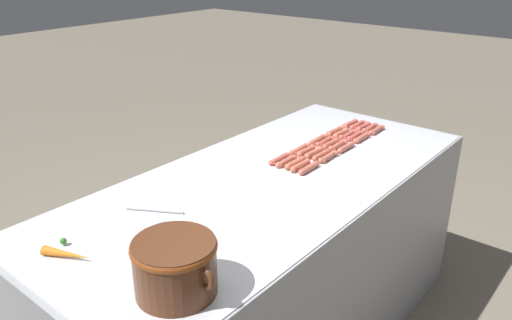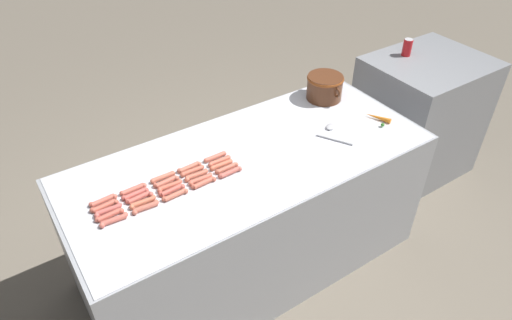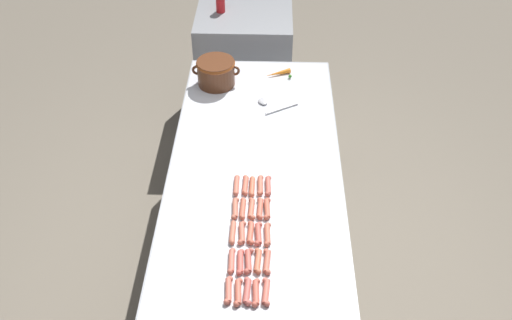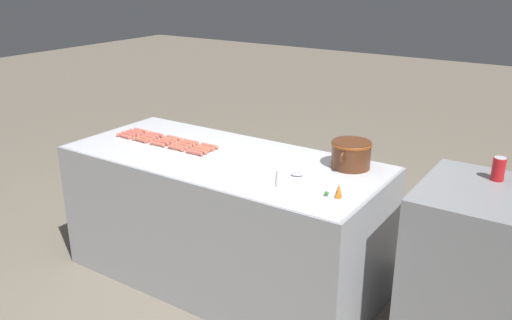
{
  "view_description": "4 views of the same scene",
  "coord_description": "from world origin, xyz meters",
  "px_view_note": "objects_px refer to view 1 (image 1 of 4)",
  "views": [
    {
      "loc": [
        -1.19,
        1.52,
        1.79
      ],
      "look_at": [
        0.09,
        -0.02,
        0.94
      ],
      "focal_mm": 35.49,
      "sensor_mm": 36.0,
      "label": 1
    },
    {
      "loc": [
        1.7,
        -1.08,
        2.43
      ],
      "look_at": [
        0.1,
        -0.02,
        0.93
      ],
      "focal_mm": 32.07,
      "sensor_mm": 36.0,
      "label": 2
    },
    {
      "loc": [
        0.07,
        -2.19,
        2.86
      ],
      "look_at": [
        0.01,
        -0.04,
        0.96
      ],
      "focal_mm": 39.24,
      "sensor_mm": 36.0,
      "label": 3
    },
    {
      "loc": [
        2.55,
        1.95,
        2.02
      ],
      "look_at": [
        -0.02,
        0.25,
        0.9
      ],
      "focal_mm": 37.55,
      "sensor_mm": 36.0,
      "label": 4
    }
  ],
  "objects_px": {
    "hot_dog_7": "(338,145)",
    "carrot": "(67,253)",
    "hot_dog_0": "(377,130)",
    "hot_dog_2": "(346,147)",
    "hot_dog_18": "(306,151)",
    "hot_dog_13": "(314,153)",
    "serving_spoon": "(159,221)",
    "hot_dog_24": "(280,159)",
    "hot_dog_21": "(335,131)",
    "hot_dog_9": "(300,165)",
    "hot_dog_10": "(363,127)",
    "hot_dog_23": "(300,149)",
    "hot_dog_20": "(350,124)",
    "bean_pot": "(175,264)",
    "hot_dog_6": "(355,136)",
    "hot_dog_11": "(349,135)",
    "hot_dog_12": "(331,144)",
    "hot_dog_1": "(362,138)",
    "hot_dog_14": "(295,163)",
    "hot_dog_4": "(309,168)",
    "hot_dog_15": "(358,125)",
    "hot_dog_17": "(325,142)",
    "hot_dog_8": "(321,155)",
    "hot_dog_19": "(286,161)",
    "hot_dog_5": "(370,128)",
    "hot_dog_16": "(341,133)",
    "hot_dog_22": "(318,139)"
  },
  "relations": [
    {
      "from": "hot_dog_6",
      "to": "serving_spoon",
      "type": "distance_m",
      "value": 1.2
    },
    {
      "from": "hot_dog_5",
      "to": "hot_dog_7",
      "type": "relative_size",
      "value": 1.0
    },
    {
      "from": "hot_dog_12",
      "to": "hot_dog_2",
      "type": "bearing_deg",
      "value": -179.83
    },
    {
      "from": "bean_pot",
      "to": "hot_dog_8",
      "type": "bearing_deg",
      "value": -78.69
    },
    {
      "from": "hot_dog_13",
      "to": "serving_spoon",
      "type": "distance_m",
      "value": 0.87
    },
    {
      "from": "hot_dog_4",
      "to": "carrot",
      "type": "height_order",
      "value": "carrot"
    },
    {
      "from": "hot_dog_10",
      "to": "hot_dog_20",
      "type": "height_order",
      "value": "same"
    },
    {
      "from": "carrot",
      "to": "hot_dog_22",
      "type": "bearing_deg",
      "value": -92.16
    },
    {
      "from": "hot_dog_6",
      "to": "hot_dog_24",
      "type": "distance_m",
      "value": 0.5
    },
    {
      "from": "hot_dog_9",
      "to": "hot_dog_14",
      "type": "distance_m",
      "value": 0.04
    },
    {
      "from": "hot_dog_7",
      "to": "hot_dog_17",
      "type": "xyz_separation_m",
      "value": [
        0.08,
        -0.0,
        0.0
      ]
    },
    {
      "from": "hot_dog_5",
      "to": "hot_dog_14",
      "type": "xyz_separation_m",
      "value": [
        0.04,
        0.63,
        0.0
      ]
    },
    {
      "from": "hot_dog_6",
      "to": "hot_dog_9",
      "type": "distance_m",
      "value": 0.48
    },
    {
      "from": "hot_dog_0",
      "to": "hot_dog_1",
      "type": "relative_size",
      "value": 1.0
    },
    {
      "from": "hot_dog_19",
      "to": "hot_dog_22",
      "type": "xyz_separation_m",
      "value": [
        0.04,
        -0.32,
        0.0
      ]
    },
    {
      "from": "hot_dog_4",
      "to": "hot_dog_8",
      "type": "bearing_deg",
      "value": -76.12
    },
    {
      "from": "hot_dog_1",
      "to": "hot_dog_15",
      "type": "relative_size",
      "value": 1.0
    },
    {
      "from": "hot_dog_6",
      "to": "hot_dog_11",
      "type": "height_order",
      "value": "same"
    },
    {
      "from": "hot_dog_9",
      "to": "hot_dog_11",
      "type": "distance_m",
      "value": 0.48
    },
    {
      "from": "hot_dog_12",
      "to": "hot_dog_22",
      "type": "bearing_deg",
      "value": -5.2
    },
    {
      "from": "carrot",
      "to": "hot_dog_6",
      "type": "bearing_deg",
      "value": -96.3
    },
    {
      "from": "hot_dog_1",
      "to": "hot_dog_8",
      "type": "relative_size",
      "value": 1.0
    },
    {
      "from": "hot_dog_2",
      "to": "hot_dog_15",
      "type": "bearing_deg",
      "value": -70.24
    },
    {
      "from": "hot_dog_13",
      "to": "hot_dog_20",
      "type": "xyz_separation_m",
      "value": [
        0.08,
        -0.48,
        0.0
      ]
    },
    {
      "from": "hot_dog_0",
      "to": "hot_dog_6",
      "type": "distance_m",
      "value": 0.16
    },
    {
      "from": "hot_dog_0",
      "to": "serving_spoon",
      "type": "bearing_deg",
      "value": 83.46
    },
    {
      "from": "hot_dog_8",
      "to": "carrot",
      "type": "relative_size",
      "value": 0.82
    },
    {
      "from": "bean_pot",
      "to": "hot_dog_14",
      "type": "bearing_deg",
      "value": -74.61
    },
    {
      "from": "hot_dog_9",
      "to": "hot_dog_10",
      "type": "height_order",
      "value": "same"
    },
    {
      "from": "hot_dog_6",
      "to": "hot_dog_10",
      "type": "bearing_deg",
      "value": -76.48
    },
    {
      "from": "hot_dog_20",
      "to": "bean_pot",
      "type": "distance_m",
      "value": 1.6
    },
    {
      "from": "hot_dog_5",
      "to": "hot_dog_13",
      "type": "height_order",
      "value": "same"
    },
    {
      "from": "hot_dog_0",
      "to": "hot_dog_24",
      "type": "bearing_deg",
      "value": 76.01
    },
    {
      "from": "hot_dog_0",
      "to": "hot_dog_6",
      "type": "relative_size",
      "value": 1.0
    },
    {
      "from": "hot_dog_21",
      "to": "hot_dog_0",
      "type": "bearing_deg",
      "value": -135.74
    },
    {
      "from": "hot_dog_0",
      "to": "hot_dog_7",
      "type": "xyz_separation_m",
      "value": [
        0.04,
        0.32,
        0.0
      ]
    },
    {
      "from": "hot_dog_17",
      "to": "hot_dog_12",
      "type": "bearing_deg",
      "value": 172.64
    },
    {
      "from": "carrot",
      "to": "hot_dog_18",
      "type": "bearing_deg",
      "value": -94.27
    },
    {
      "from": "hot_dog_7",
      "to": "carrot",
      "type": "distance_m",
      "value": 1.36
    },
    {
      "from": "hot_dog_9",
      "to": "hot_dog_12",
      "type": "bearing_deg",
      "value": -83.09
    },
    {
      "from": "hot_dog_15",
      "to": "hot_dog_16",
      "type": "distance_m",
      "value": 0.17
    },
    {
      "from": "hot_dog_6",
      "to": "serving_spoon",
      "type": "bearing_deg",
      "value": 84.66
    },
    {
      "from": "hot_dog_6",
      "to": "hot_dog_8",
      "type": "distance_m",
      "value": 0.32
    },
    {
      "from": "hot_dog_7",
      "to": "hot_dog_24",
      "type": "relative_size",
      "value": 1.0
    },
    {
      "from": "hot_dog_9",
      "to": "hot_dog_19",
      "type": "distance_m",
      "value": 0.08
    },
    {
      "from": "hot_dog_9",
      "to": "hot_dog_24",
      "type": "height_order",
      "value": "same"
    },
    {
      "from": "hot_dog_0",
      "to": "hot_dog_16",
      "type": "bearing_deg",
      "value": 52.86
    },
    {
      "from": "hot_dog_2",
      "to": "hot_dog_18",
      "type": "distance_m",
      "value": 0.2
    },
    {
      "from": "hot_dog_21",
      "to": "hot_dog_23",
      "type": "distance_m",
      "value": 0.32
    },
    {
      "from": "hot_dog_22",
      "to": "hot_dog_13",
      "type": "bearing_deg",
      "value": 116.43
    }
  ]
}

